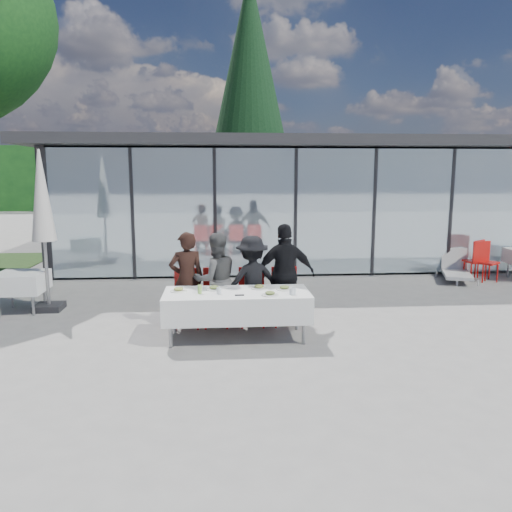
{
  "coord_description": "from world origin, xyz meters",
  "views": [
    {
      "loc": [
        -0.84,
        -7.95,
        2.57
      ],
      "look_at": [
        -0.14,
        1.2,
        1.04
      ],
      "focal_mm": 35.0,
      "sensor_mm": 36.0,
      "label": 1
    }
  ],
  "objects_px": {
    "diner_c": "(252,281)",
    "conifer_tree": "(250,87)",
    "market_umbrella": "(42,206)",
    "diner_chair_a": "(187,294)",
    "plate_c": "(259,287)",
    "diner_a": "(187,280)",
    "spare_chair_a": "(483,259)",
    "diner_d": "(285,275)",
    "diner_chair_d": "(285,293)",
    "diner_chair_c": "(252,293)",
    "lounger": "(456,269)",
    "diner_b": "(216,280)",
    "diner_chair_b": "(216,294)",
    "dining_table": "(237,305)",
    "spare_chair_b": "(478,258)",
    "juice_bottle": "(200,289)",
    "plate_extra": "(270,294)",
    "plate_d": "(284,288)",
    "plate_b": "(214,288)",
    "plate_a": "(179,290)",
    "folded_eyeglasses": "(239,295)",
    "spare_table_left": "(21,283)"
  },
  "relations": [
    {
      "from": "spare_chair_b",
      "to": "conifer_tree",
      "type": "xyz_separation_m",
      "value": [
        -4.9,
        9.55,
        5.45
      ]
    },
    {
      "from": "diner_b",
      "to": "plate_a",
      "type": "bearing_deg",
      "value": 30.46
    },
    {
      "from": "juice_bottle",
      "to": "plate_c",
      "type": "bearing_deg",
      "value": 15.41
    },
    {
      "from": "plate_a",
      "to": "juice_bottle",
      "type": "relative_size",
      "value": 1.93
    },
    {
      "from": "diner_b",
      "to": "diner_chair_b",
      "type": "height_order",
      "value": "diner_b"
    },
    {
      "from": "diner_chair_b",
      "to": "spare_chair_a",
      "type": "bearing_deg",
      "value": 25.67
    },
    {
      "from": "plate_extra",
      "to": "plate_d",
      "type": "bearing_deg",
      "value": 53.7
    },
    {
      "from": "diner_chair_c",
      "to": "lounger",
      "type": "height_order",
      "value": "diner_chair_c"
    },
    {
      "from": "spare_chair_b",
      "to": "conifer_tree",
      "type": "distance_m",
      "value": 12.04
    },
    {
      "from": "plate_d",
      "to": "diner_chair_c",
      "type": "bearing_deg",
      "value": 125.54
    },
    {
      "from": "lounger",
      "to": "diner_b",
      "type": "bearing_deg",
      "value": -150.67
    },
    {
      "from": "diner_chair_a",
      "to": "spare_table_left",
      "type": "relative_size",
      "value": 1.13
    },
    {
      "from": "diner_b",
      "to": "lounger",
      "type": "distance_m",
      "value": 6.68
    },
    {
      "from": "diner_c",
      "to": "conifer_tree",
      "type": "distance_m",
      "value": 13.76
    },
    {
      "from": "conifer_tree",
      "to": "spare_chair_b",
      "type": "bearing_deg",
      "value": -62.85
    },
    {
      "from": "plate_d",
      "to": "plate_c",
      "type": "bearing_deg",
      "value": 166.48
    },
    {
      "from": "diner_a",
      "to": "plate_b",
      "type": "bearing_deg",
      "value": 118.44
    },
    {
      "from": "diner_d",
      "to": "juice_bottle",
      "type": "xyz_separation_m",
      "value": [
        -1.42,
        -0.77,
        -0.05
      ]
    },
    {
      "from": "spare_chair_b",
      "to": "lounger",
      "type": "xyz_separation_m",
      "value": [
        -0.48,
        0.1,
        -0.28
      ]
    },
    {
      "from": "diner_b",
      "to": "diner_chair_b",
      "type": "bearing_deg",
      "value": -105.86
    },
    {
      "from": "diner_a",
      "to": "diner_c",
      "type": "distance_m",
      "value": 1.1
    },
    {
      "from": "dining_table",
      "to": "plate_b",
      "type": "bearing_deg",
      "value": 154.5
    },
    {
      "from": "diner_chair_a",
      "to": "diner_d",
      "type": "xyz_separation_m",
      "value": [
        1.66,
        -0.05,
        0.33
      ]
    },
    {
      "from": "diner_b",
      "to": "spare_chair_a",
      "type": "relative_size",
      "value": 1.63
    },
    {
      "from": "diner_a",
      "to": "spare_chair_a",
      "type": "relative_size",
      "value": 1.66
    },
    {
      "from": "diner_a",
      "to": "market_umbrella",
      "type": "xyz_separation_m",
      "value": [
        -2.68,
        1.2,
        1.16
      ]
    },
    {
      "from": "spare_chair_a",
      "to": "folded_eyeglasses",
      "type": "bearing_deg",
      "value": -146.07
    },
    {
      "from": "plate_extra",
      "to": "lounger",
      "type": "xyz_separation_m",
      "value": [
        4.99,
        4.23,
        -0.52
      ]
    },
    {
      "from": "diner_c",
      "to": "folded_eyeglasses",
      "type": "relative_size",
      "value": 10.96
    },
    {
      "from": "market_umbrella",
      "to": "conifer_tree",
      "type": "relative_size",
      "value": 0.29
    },
    {
      "from": "dining_table",
      "to": "spare_chair_b",
      "type": "bearing_deg",
      "value": 32.9
    },
    {
      "from": "plate_b",
      "to": "diner_c",
      "type": "bearing_deg",
      "value": 39.77
    },
    {
      "from": "spare_chair_b",
      "to": "juice_bottle",
      "type": "bearing_deg",
      "value": -148.97
    },
    {
      "from": "plate_c",
      "to": "juice_bottle",
      "type": "relative_size",
      "value": 1.93
    },
    {
      "from": "diner_chair_a",
      "to": "spare_chair_a",
      "type": "relative_size",
      "value": 1.0
    },
    {
      "from": "folded_eyeglasses",
      "to": "spare_chair_a",
      "type": "distance_m",
      "value": 7.3
    },
    {
      "from": "diner_b",
      "to": "market_umbrella",
      "type": "bearing_deg",
      "value": -36.59
    },
    {
      "from": "dining_table",
      "to": "diner_chair_a",
      "type": "bearing_deg",
      "value": 137.29
    },
    {
      "from": "diner_c",
      "to": "spare_chair_b",
      "type": "distance_m",
      "value": 6.5
    },
    {
      "from": "diner_d",
      "to": "diner_chair_d",
      "type": "distance_m",
      "value": 0.33
    },
    {
      "from": "diner_b",
      "to": "plate_b",
      "type": "height_order",
      "value": "diner_b"
    },
    {
      "from": "diner_chair_a",
      "to": "spare_chair_a",
      "type": "height_order",
      "value": "same"
    },
    {
      "from": "diner_chair_a",
      "to": "diner_d",
      "type": "height_order",
      "value": "diner_d"
    },
    {
      "from": "diner_d",
      "to": "plate_d",
      "type": "bearing_deg",
      "value": 77.79
    },
    {
      "from": "plate_b",
      "to": "plate_extra",
      "type": "distance_m",
      "value": 0.95
    },
    {
      "from": "dining_table",
      "to": "lounger",
      "type": "bearing_deg",
      "value": 35.85
    },
    {
      "from": "diner_chair_a",
      "to": "plate_extra",
      "type": "bearing_deg",
      "value": -37.97
    },
    {
      "from": "diner_chair_b",
      "to": "market_umbrella",
      "type": "relative_size",
      "value": 0.33
    },
    {
      "from": "diner_chair_a",
      "to": "plate_c",
      "type": "distance_m",
      "value": 1.32
    },
    {
      "from": "diner_a",
      "to": "diner_c",
      "type": "bearing_deg",
      "value": 167.61
    }
  ]
}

